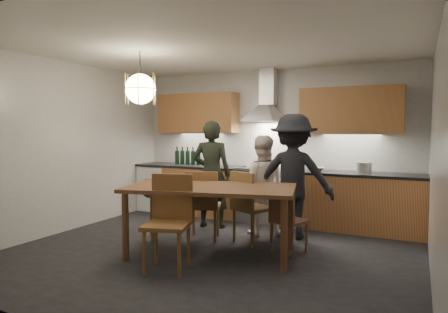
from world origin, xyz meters
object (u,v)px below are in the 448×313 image
at_px(wine_bottles, 188,156).
at_px(dining_table, 210,194).
at_px(chair_front, 169,215).
at_px(person_left, 212,174).
at_px(person_mid, 261,185).
at_px(stock_pot, 364,168).
at_px(chair_back_left, 203,201).
at_px(person_right, 293,176).
at_px(mixing_bowl, 316,169).

bearing_deg(wine_bottles, dining_table, -52.77).
xyz_separation_m(chair_front, wine_bottles, (-1.41, 2.72, 0.46)).
bearing_deg(dining_table, person_left, 103.54).
xyz_separation_m(person_mid, wine_bottles, (-1.82, 0.89, 0.33)).
bearing_deg(stock_pot, person_left, -160.97).
distance_m(chair_back_left, stock_pot, 2.51).
bearing_deg(dining_table, wine_bottles, 113.62).
distance_m(person_left, person_right, 1.34).
bearing_deg(chair_back_left, person_right, -166.70).
relative_size(mixing_bowl, stock_pot, 1.22).
relative_size(chair_front, person_right, 0.59).
xyz_separation_m(person_left, person_right, (1.34, -0.04, 0.04)).
xyz_separation_m(chair_front, mixing_bowl, (1.03, 2.62, 0.33)).
bearing_deg(chair_back_left, dining_table, 107.18).
height_order(dining_table, person_mid, person_mid).
xyz_separation_m(chair_back_left, mixing_bowl, (1.22, 1.51, 0.37)).
bearing_deg(person_mid, chair_back_left, 31.74).
bearing_deg(mixing_bowl, chair_back_left, -129.05).
distance_m(chair_front, person_right, 2.06).
distance_m(chair_back_left, person_right, 1.34).
height_order(person_mid, wine_bottles, person_mid).
xyz_separation_m(person_mid, person_right, (0.49, -0.00, 0.15)).
distance_m(person_left, wine_bottles, 1.30).
relative_size(dining_table, person_left, 1.31).
bearing_deg(person_right, dining_table, 50.07).
relative_size(person_left, person_right, 0.95).
bearing_deg(stock_pot, chair_back_left, -142.02).
distance_m(chair_front, wine_bottles, 3.10).
bearing_deg(person_left, dining_table, 103.72).
bearing_deg(person_mid, person_right, 160.76).
height_order(person_right, stock_pot, person_right).
xyz_separation_m(mixing_bowl, wine_bottles, (-2.44, 0.10, 0.13)).
bearing_deg(person_right, mixing_bowl, -110.72).
bearing_deg(stock_pot, chair_front, -123.74).
bearing_deg(chair_front, wine_bottles, 100.82).
bearing_deg(mixing_bowl, wine_bottles, 177.62).
height_order(dining_table, wine_bottles, wine_bottles).
distance_m(dining_table, wine_bottles, 2.68).
relative_size(person_right, stock_pot, 8.08).
relative_size(chair_front, mixing_bowl, 3.94).
bearing_deg(person_left, chair_back_left, 95.53).
bearing_deg(chair_back_left, wine_bottles, -73.03).
distance_m(chair_back_left, wine_bottles, 2.08).
bearing_deg(person_right, wine_bottles, -31.79).
bearing_deg(chair_back_left, person_mid, -149.71).
bearing_deg(person_left, mixing_bowl, -166.71).
bearing_deg(dining_table, chair_back_left, 113.78).
relative_size(chair_back_left, person_left, 0.58).
bearing_deg(wine_bottles, person_mid, -26.11).
distance_m(dining_table, person_left, 1.43).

